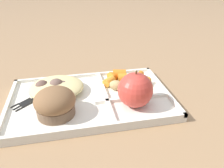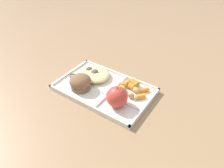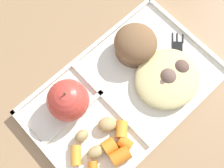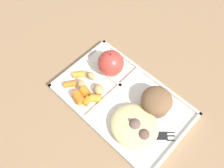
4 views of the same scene
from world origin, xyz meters
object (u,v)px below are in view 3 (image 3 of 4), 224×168
lunch_tray (123,93)px  green_apple (68,100)px  plastic_fork (177,61)px  bran_muffin (135,45)px

lunch_tray → green_apple: bearing=151.8°
plastic_fork → bran_muffin: bearing=122.2°
plastic_fork → green_apple: bearing=160.9°
lunch_tray → bran_muffin: 0.10m
green_apple → bran_muffin: 0.18m
lunch_tray → plastic_fork: lunch_tray is taller
green_apple → plastic_fork: bearing=-19.1°
lunch_tray → bran_muffin: size_ratio=4.42×
green_apple → plastic_fork: green_apple is taller
bran_muffin → plastic_fork: size_ratio=0.70×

